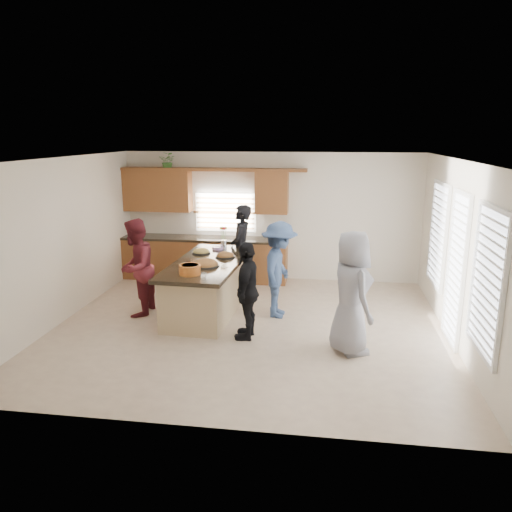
% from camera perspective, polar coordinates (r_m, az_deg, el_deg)
% --- Properties ---
extents(floor, '(6.50, 6.50, 0.00)m').
position_cam_1_polar(floor, '(8.53, -0.78, -8.10)').
color(floor, beige).
rests_on(floor, ground).
extents(room_shell, '(6.52, 6.02, 2.81)m').
position_cam_1_polar(room_shell, '(8.01, -0.83, 4.60)').
color(room_shell, silver).
rests_on(room_shell, ground).
extents(back_cabinetry, '(4.08, 0.66, 2.46)m').
position_cam_1_polar(back_cabinetry, '(11.12, -6.07, 1.97)').
color(back_cabinetry, brown).
rests_on(back_cabinetry, ground).
extents(right_wall_glazing, '(0.06, 4.00, 2.25)m').
position_cam_1_polar(right_wall_glazing, '(8.14, 22.03, -0.30)').
color(right_wall_glazing, white).
rests_on(right_wall_glazing, ground).
extents(island, '(1.27, 2.75, 0.95)m').
position_cam_1_polar(island, '(9.16, -5.46, -3.59)').
color(island, tan).
rests_on(island, ground).
extents(platter_front, '(0.49, 0.49, 0.20)m').
position_cam_1_polar(platter_front, '(8.69, -5.80, -0.96)').
color(platter_front, black).
rests_on(platter_front, island).
extents(platter_mid, '(0.36, 0.36, 0.15)m').
position_cam_1_polar(platter_mid, '(9.27, -3.55, 0.03)').
color(platter_mid, black).
rests_on(platter_mid, island).
extents(platter_back, '(0.35, 0.35, 0.14)m').
position_cam_1_polar(platter_back, '(9.61, -6.27, 0.47)').
color(platter_back, black).
rests_on(platter_back, island).
extents(salad_bowl, '(0.35, 0.35, 0.16)m').
position_cam_1_polar(salad_bowl, '(8.19, -7.57, -1.49)').
color(salad_bowl, orange).
rests_on(salad_bowl, island).
extents(clear_cup, '(0.08, 0.08, 0.10)m').
position_cam_1_polar(clear_cup, '(7.92, -5.95, -2.27)').
color(clear_cup, white).
rests_on(clear_cup, island).
extents(plate_stack, '(0.22, 0.22, 0.05)m').
position_cam_1_polar(plate_stack, '(9.91, -4.39, 0.92)').
color(plate_stack, '#BA92D4').
rests_on(plate_stack, island).
extents(flower_vase, '(0.14, 0.14, 0.44)m').
position_cam_1_polar(flower_vase, '(9.92, -3.74, 2.15)').
color(flower_vase, silver).
rests_on(flower_vase, island).
extents(potted_plant, '(0.37, 0.33, 0.39)m').
position_cam_1_polar(potted_plant, '(11.20, -10.03, 10.61)').
color(potted_plant, '#437C31').
rests_on(potted_plant, back_cabinetry).
extents(woman_left_back, '(0.45, 0.67, 1.79)m').
position_cam_1_polar(woman_left_back, '(10.21, -1.70, 0.87)').
color(woman_left_back, black).
rests_on(woman_left_back, ground).
extents(woman_left_mid, '(0.67, 0.86, 1.74)m').
position_cam_1_polar(woman_left_mid, '(9.09, -13.56, -1.30)').
color(woman_left_mid, maroon).
rests_on(woman_left_mid, ground).
extents(woman_left_front, '(0.42, 0.93, 1.57)m').
position_cam_1_polar(woman_left_front, '(7.86, -0.99, -3.97)').
color(woman_left_front, black).
rests_on(woman_left_front, ground).
extents(woman_right_back, '(0.72, 1.15, 1.71)m').
position_cam_1_polar(woman_right_back, '(8.78, 2.66, -1.57)').
color(woman_right_back, '#364C76').
rests_on(woman_right_back, ground).
extents(woman_right_front, '(0.89, 1.06, 1.84)m').
position_cam_1_polar(woman_right_front, '(7.44, 10.83, -4.15)').
color(woman_right_front, gray).
rests_on(woman_right_front, ground).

